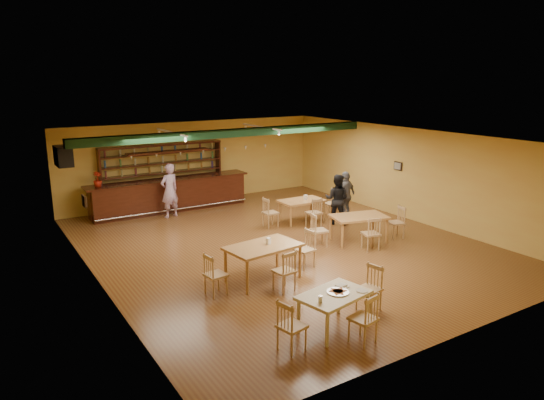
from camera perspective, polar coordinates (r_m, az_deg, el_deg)
floor at (r=14.10m, az=1.02°, el=-5.08°), size 12.00×12.00×0.00m
ceiling_beam at (r=15.85m, az=-4.50°, el=7.65°), size 10.00×0.30×0.25m
track_rail_left at (r=15.65m, az=-11.44°, el=7.60°), size 0.05×2.50×0.05m
track_rail_right at (r=17.04m, az=-1.23°, el=8.36°), size 0.05×2.50×0.05m
ac_unit at (r=15.73m, az=-22.68°, el=4.66°), size 0.34×0.70×0.48m
picture_left at (r=12.72m, az=-20.69°, el=-0.12°), size 0.04×0.34×0.28m
picture_right at (r=17.16m, az=14.21°, el=3.80°), size 0.04×0.34×0.28m
bar_counter at (r=17.84m, az=-11.56°, el=0.60°), size 5.74×0.85×1.13m
back_bar_hutch at (r=18.31m, az=-12.34°, el=2.73°), size 4.44×0.40×2.28m
poinsettia at (r=17.01m, az=-19.33°, el=2.25°), size 0.36×0.36×0.50m
dining_table_b at (r=16.22m, az=3.40°, el=-1.23°), size 1.45×0.90×0.72m
dining_table_c at (r=11.59m, az=-1.01°, el=-7.18°), size 1.78×1.19×0.84m
dining_table_d at (r=14.42m, az=9.84°, el=-3.26°), size 1.71×1.26×0.77m
near_table at (r=9.57m, az=7.03°, el=-12.49°), size 1.46×1.09×0.71m
pizza_tray at (r=9.47m, az=7.55°, el=-10.39°), size 0.56×0.56×0.01m
parmesan_shaker at (r=9.05m, az=5.55°, el=-11.18°), size 0.09×0.09×0.11m
napkin_stack at (r=9.73m, az=7.92°, el=-9.65°), size 0.22×0.17×0.03m
pizza_server at (r=9.58m, az=8.03°, el=-10.04°), size 0.33×0.13×0.00m
side_plate at (r=9.59m, az=10.26°, el=-10.16°), size 0.26×0.26×0.01m
patron_bar at (r=16.91m, az=-11.62°, el=1.06°), size 0.76×0.60×1.82m
patron_right_a at (r=15.97m, az=7.43°, el=0.09°), size 0.97×0.99×1.61m
patron_right_b at (r=16.52m, az=8.42°, el=0.51°), size 1.01×0.64×1.60m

